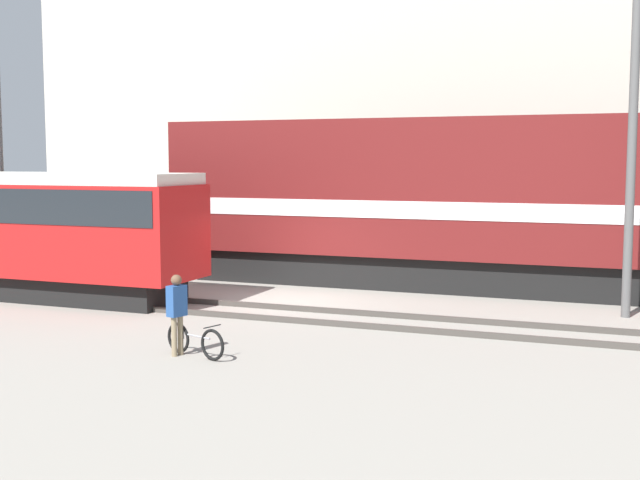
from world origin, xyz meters
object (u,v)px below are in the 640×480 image
at_px(streetcar, 36,226).
at_px(bicycle, 195,341).
at_px(person, 177,307).
at_px(freight_locomotive, 517,202).
at_px(utility_pole_center, 631,159).

xyz_separation_m(streetcar, bicycle, (7.51, -4.37, -1.67)).
bearing_deg(person, freight_locomotive, 63.20).
xyz_separation_m(freight_locomotive, streetcar, (-12.25, -5.74, -0.63)).
bearing_deg(freight_locomotive, streetcar, -154.90).
height_order(freight_locomotive, utility_pole_center, utility_pole_center).
relative_size(streetcar, utility_pole_center, 1.25).
bearing_deg(freight_locomotive, utility_pole_center, -43.53).
height_order(streetcar, person, streetcar).
bearing_deg(bicycle, utility_pole_center, 42.99).
bearing_deg(streetcar, person, -31.67).
distance_m(freight_locomotive, bicycle, 11.40).
bearing_deg(utility_pole_center, bicycle, -137.01).
distance_m(streetcar, bicycle, 8.85).
height_order(bicycle, utility_pole_center, utility_pole_center).
height_order(freight_locomotive, bicycle, freight_locomotive).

